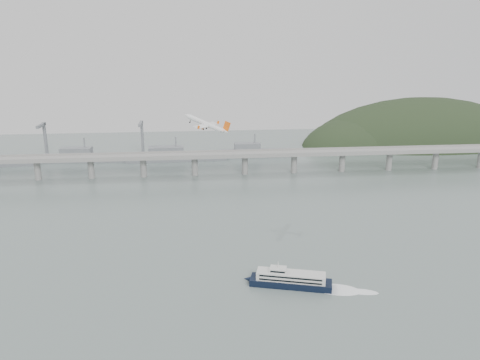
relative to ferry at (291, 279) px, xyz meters
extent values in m
plane|color=slate|center=(-18.83, 27.98, -3.68)|extent=(900.00, 900.00, 0.00)
cube|color=gray|center=(-18.83, 227.98, 16.32)|extent=(800.00, 22.00, 2.20)
cube|color=gray|center=(-18.83, 217.48, 18.32)|extent=(800.00, 0.60, 1.80)
cube|color=gray|center=(-18.83, 238.48, 18.32)|extent=(800.00, 0.60, 1.80)
cylinder|color=gray|center=(-198.83, 227.98, 5.82)|extent=(6.00, 6.00, 21.00)
cylinder|color=gray|center=(-148.83, 227.98, 5.82)|extent=(6.00, 6.00, 21.00)
cylinder|color=gray|center=(-98.83, 227.98, 5.82)|extent=(6.00, 6.00, 21.00)
cylinder|color=gray|center=(-48.83, 227.98, 5.82)|extent=(6.00, 6.00, 21.00)
cylinder|color=gray|center=(1.17, 227.98, 5.82)|extent=(6.00, 6.00, 21.00)
cylinder|color=gray|center=(51.17, 227.98, 5.82)|extent=(6.00, 6.00, 21.00)
cylinder|color=gray|center=(101.17, 227.98, 5.82)|extent=(6.00, 6.00, 21.00)
cylinder|color=gray|center=(151.17, 227.98, 5.82)|extent=(6.00, 6.00, 21.00)
cylinder|color=gray|center=(201.17, 227.98, 5.82)|extent=(6.00, 6.00, 21.00)
cylinder|color=gray|center=(251.17, 227.98, 5.82)|extent=(6.00, 6.00, 21.00)
ellipsoid|color=black|center=(251.17, 357.98, -21.68)|extent=(320.00, 150.00, 156.00)
ellipsoid|color=black|center=(156.17, 347.98, -15.68)|extent=(140.00, 110.00, 96.00)
ellipsoid|color=black|center=(341.17, 367.98, -28.68)|extent=(220.00, 140.00, 120.00)
cube|color=slate|center=(-168.83, 297.98, 0.32)|extent=(95.67, 20.15, 8.00)
cube|color=slate|center=(-178.33, 297.98, 8.32)|extent=(33.90, 15.02, 8.00)
cylinder|color=slate|center=(-168.83, 297.98, 16.32)|extent=(1.60, 1.60, 14.00)
cube|color=slate|center=(-68.83, 292.98, 0.32)|extent=(110.55, 21.43, 8.00)
cube|color=slate|center=(-79.83, 292.98, 8.32)|extent=(39.01, 16.73, 8.00)
cylinder|color=slate|center=(-68.83, 292.98, 16.32)|extent=(1.60, 1.60, 14.00)
cube|color=slate|center=(21.17, 302.98, 0.32)|extent=(85.00, 13.60, 8.00)
cube|color=slate|center=(12.67, 302.98, 8.32)|extent=(29.75, 11.90, 8.00)
cylinder|color=slate|center=(21.17, 302.98, 16.32)|extent=(1.60, 1.60, 14.00)
cube|color=slate|center=(-218.83, 327.98, 16.32)|extent=(3.00, 3.00, 40.00)
cube|color=slate|center=(-218.83, 317.98, 34.32)|extent=(3.00, 28.00, 3.00)
cube|color=slate|center=(-108.83, 327.98, 16.32)|extent=(3.00, 3.00, 40.00)
cube|color=slate|center=(-108.83, 317.98, 34.32)|extent=(3.00, 28.00, 3.00)
cube|color=black|center=(0.00, 0.00, -1.93)|extent=(44.77, 22.20, 3.49)
cone|color=black|center=(-22.60, 6.56, -1.93)|extent=(5.16, 4.56, 3.49)
cube|color=silver|center=(0.00, 0.00, 1.99)|extent=(37.59, 18.58, 4.36)
cube|color=black|center=(-1.23, -4.23, 3.12)|extent=(31.85, 9.37, 0.87)
cube|color=black|center=(-1.23, -4.23, 1.03)|extent=(31.85, 9.37, 0.87)
cube|color=black|center=(1.23, 4.23, 3.12)|extent=(31.85, 9.37, 0.87)
cube|color=black|center=(1.23, 4.23, 1.03)|extent=(31.85, 9.37, 0.87)
cube|color=silver|center=(-6.70, 1.94, 5.30)|extent=(10.07, 8.29, 2.27)
cube|color=black|center=(-7.56, -1.03, 5.30)|extent=(7.56, 2.29, 0.87)
cylinder|color=silver|center=(-6.70, 1.94, 8.09)|extent=(0.54, 0.54, 3.49)
ellipsoid|color=white|center=(23.44, -6.80, -3.63)|extent=(27.61, 19.05, 0.17)
ellipsoid|color=white|center=(35.16, -10.21, -3.63)|extent=(19.83, 11.28, 0.17)
cylinder|color=white|center=(-41.15, 104.30, 68.17)|extent=(24.47, 16.57, 11.77)
cone|color=white|center=(-53.97, 111.09, 73.01)|extent=(5.83, 5.34, 4.53)
cone|color=white|center=(-27.79, 97.24, 63.64)|extent=(6.54, 5.52, 4.83)
cube|color=white|center=(-40.64, 103.97, 66.97)|extent=(18.83, 31.08, 3.44)
cube|color=white|center=(-28.39, 97.60, 64.58)|extent=(7.83, 11.59, 1.76)
cube|color=orange|center=(-26.63, 96.85, 67.26)|extent=(5.64, 2.84, 7.26)
cylinder|color=orange|center=(-39.87, 109.42, 65.89)|extent=(5.00, 4.18, 3.39)
cylinder|color=black|center=(-41.55, 110.31, 66.53)|extent=(1.93, 2.33, 2.20)
cube|color=white|center=(-39.58, 109.32, 66.80)|extent=(2.46, 1.39, 1.85)
cylinder|color=orange|center=(-44.63, 100.06, 66.41)|extent=(5.00, 4.18, 3.39)
cylinder|color=black|center=(-46.31, 100.95, 67.05)|extent=(1.93, 2.33, 2.20)
cube|color=white|center=(-44.34, 99.96, 67.32)|extent=(2.46, 1.39, 1.85)
cylinder|color=black|center=(-40.04, 106.35, 65.21)|extent=(1.14, 0.69, 2.30)
cylinder|color=black|center=(-40.36, 106.46, 64.22)|extent=(1.37, 0.91, 1.35)
cylinder|color=black|center=(-42.29, 101.93, 65.46)|extent=(1.14, 0.69, 2.30)
cylinder|color=black|center=(-42.61, 102.04, 64.46)|extent=(1.37, 0.91, 1.35)
cylinder|color=black|center=(-51.58, 109.66, 69.27)|extent=(1.14, 0.69, 2.30)
cylinder|color=black|center=(-51.90, 109.77, 68.27)|extent=(1.37, 0.91, 1.35)
cube|color=orange|center=(-31.33, 117.46, 66.64)|extent=(2.06, 1.08, 2.67)
cube|color=orange|center=(-46.05, 88.54, 68.26)|extent=(2.06, 1.08, 2.67)
camera|label=1|loc=(-50.55, -222.05, 121.11)|focal=35.00mm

